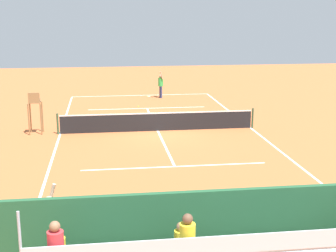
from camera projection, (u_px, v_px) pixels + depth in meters
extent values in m
plane|color=#BC6033|center=(158.00, 131.00, 25.55)|extent=(60.00, 60.00, 0.00)
cube|color=white|center=(141.00, 95.00, 36.16)|extent=(10.00, 0.10, 0.01)
cube|color=white|center=(199.00, 217.00, 14.95)|extent=(10.00, 0.10, 0.01)
cube|color=white|center=(250.00, 128.00, 26.21)|extent=(0.10, 22.00, 0.01)
cube|color=white|center=(60.00, 134.00, 24.90)|extent=(0.10, 22.00, 0.01)
cube|color=white|center=(147.00, 108.00, 31.38)|extent=(7.50, 0.10, 0.01)
cube|color=white|center=(175.00, 167.00, 19.72)|extent=(7.50, 0.10, 0.01)
cube|color=white|center=(158.00, 131.00, 25.55)|extent=(0.10, 12.10, 0.01)
cube|color=white|center=(141.00, 95.00, 36.16)|extent=(0.10, 0.30, 0.01)
cube|color=black|center=(158.00, 122.00, 25.45)|extent=(10.00, 0.02, 0.91)
cube|color=white|center=(158.00, 113.00, 25.33)|extent=(10.00, 0.04, 0.06)
cylinder|color=#2D5133|center=(253.00, 118.00, 26.10)|extent=(0.10, 0.10, 1.07)
cylinder|color=#2D5133|center=(58.00, 124.00, 24.76)|extent=(0.10, 0.10, 1.07)
cube|color=#235633|center=(224.00, 229.00, 11.82)|extent=(18.00, 0.16, 2.00)
cube|color=silver|center=(232.00, 251.00, 11.09)|extent=(8.60, 0.36, 0.04)
cube|color=silver|center=(234.00, 247.00, 10.87)|extent=(8.60, 0.03, 0.36)
cube|color=silver|center=(243.00, 249.00, 10.22)|extent=(8.60, 0.36, 0.04)
cube|color=silver|center=(245.00, 245.00, 10.00)|extent=(8.60, 0.03, 0.36)
cube|color=silver|center=(255.00, 248.00, 9.34)|extent=(8.60, 0.36, 0.04)
cube|color=silver|center=(259.00, 242.00, 9.12)|extent=(8.60, 0.03, 0.36)
cube|color=#2D2D33|center=(186.00, 246.00, 9.32)|extent=(0.32, 0.40, 0.12)
cylinder|color=yellow|center=(187.00, 235.00, 9.14)|extent=(0.30, 0.30, 0.45)
sphere|color=brown|center=(188.00, 219.00, 9.07)|extent=(0.20, 0.20, 0.20)
cylinder|color=yellow|center=(59.00, 248.00, 10.56)|extent=(0.30, 0.30, 0.45)
sphere|color=brown|center=(58.00, 234.00, 10.49)|extent=(0.20, 0.20, 0.20)
cube|color=#2D2D33|center=(180.00, 249.00, 11.09)|extent=(0.32, 0.40, 0.12)
cylinder|color=yellow|center=(181.00, 240.00, 10.91)|extent=(0.30, 0.30, 0.45)
sphere|color=#8C6647|center=(181.00, 226.00, 10.84)|extent=(0.20, 0.20, 0.20)
cylinder|color=red|center=(56.00, 243.00, 8.83)|extent=(0.30, 0.30, 0.45)
sphere|color=#8C6647|center=(55.00, 226.00, 8.75)|extent=(0.20, 0.20, 0.20)
cylinder|color=olive|center=(42.00, 117.00, 25.16)|extent=(0.07, 0.07, 1.60)
cylinder|color=olive|center=(30.00, 117.00, 25.08)|extent=(0.07, 0.07, 1.60)
cylinder|color=olive|center=(41.00, 119.00, 24.58)|extent=(0.07, 0.07, 1.60)
cylinder|color=olive|center=(29.00, 120.00, 24.51)|extent=(0.07, 0.07, 1.60)
cube|color=olive|center=(35.00, 102.00, 24.64)|extent=(0.56, 0.56, 0.06)
cube|color=olive|center=(34.00, 98.00, 24.35)|extent=(0.56, 0.06, 0.48)
cube|color=olive|center=(40.00, 99.00, 24.64)|extent=(0.04, 0.48, 0.04)
cube|color=olive|center=(29.00, 99.00, 24.57)|extent=(0.04, 0.48, 0.04)
cube|color=#234C2D|center=(294.00, 230.00, 13.00)|extent=(1.80, 0.40, 0.05)
cylinder|color=#234C2D|center=(320.00, 236.00, 13.15)|extent=(0.06, 0.06, 0.45)
cylinder|color=#234C2D|center=(266.00, 240.00, 12.95)|extent=(0.06, 0.06, 0.45)
cube|color=#234C2D|center=(297.00, 223.00, 12.76)|extent=(1.80, 0.04, 0.36)
cube|color=#334C8C|center=(218.00, 248.00, 12.60)|extent=(0.90, 0.36, 0.36)
cylinder|color=navy|center=(160.00, 92.00, 35.16)|extent=(0.14, 0.14, 0.85)
cylinder|color=navy|center=(161.00, 92.00, 34.95)|extent=(0.14, 0.14, 0.85)
cylinder|color=green|center=(161.00, 82.00, 34.89)|extent=(0.41, 0.41, 0.60)
sphere|color=tan|center=(161.00, 76.00, 34.79)|extent=(0.22, 0.22, 0.22)
cylinder|color=tan|center=(161.00, 75.00, 34.57)|extent=(0.26, 0.12, 0.55)
cylinder|color=tan|center=(160.00, 81.00, 35.09)|extent=(0.10, 0.10, 0.50)
cylinder|color=black|center=(152.00, 97.00, 35.44)|extent=(0.19, 0.24, 0.03)
torus|color=#D8CC4C|center=(149.00, 96.00, 35.63)|extent=(0.43, 0.43, 0.02)
cylinder|color=white|center=(149.00, 96.00, 35.63)|extent=(0.25, 0.25, 0.00)
sphere|color=#CCDB33|center=(138.00, 106.00, 31.81)|extent=(0.07, 0.07, 0.07)
cylinder|color=#232328|center=(50.00, 245.00, 12.25)|extent=(0.14, 0.14, 0.85)
cylinder|color=#232328|center=(53.00, 241.00, 12.47)|extent=(0.14, 0.14, 0.85)
cylinder|color=white|center=(50.00, 216.00, 12.19)|extent=(0.43, 0.43, 0.60)
sphere|color=beige|center=(49.00, 201.00, 12.10)|extent=(0.22, 0.22, 0.22)
cylinder|color=beige|center=(52.00, 194.00, 12.29)|extent=(0.26, 0.14, 0.55)
cylinder|color=beige|center=(47.00, 218.00, 11.97)|extent=(0.11, 0.11, 0.50)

